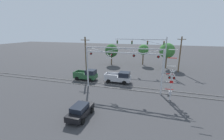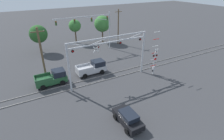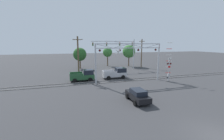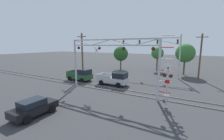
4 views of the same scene
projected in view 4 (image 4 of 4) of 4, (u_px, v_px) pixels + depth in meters
The scene contains 13 objects.
rail_track_near at pixel (112, 91), 19.69m from camera, with size 80.00×0.08×0.10m, color gray.
rail_track_far at pixel (117, 89), 20.92m from camera, with size 80.00×0.08×0.10m, color gray.
crossing_gantry at pixel (111, 57), 18.69m from camera, with size 12.16×0.29×6.81m.
crossing_signal_mast at pixel (167, 85), 14.23m from camera, with size 1.17×0.35×7.00m.
traffic_signal_span at pixel (163, 48), 27.69m from camera, with size 11.63×0.39×7.94m.
pickup_truck_lead at pixel (114, 79), 22.82m from camera, with size 4.70×2.21×2.05m.
pickup_truck_following at pixel (81, 75), 25.63m from camera, with size 4.37×2.21×2.05m.
sedan_waiting at pixel (34, 107), 12.91m from camera, with size 1.90×3.85×1.50m.
utility_pole_left at pixel (82, 56), 26.66m from camera, with size 1.80×0.28×8.11m.
utility_pole_right at pixel (200, 56), 26.34m from camera, with size 1.80×0.28×8.01m.
background_tree_beyond_span at pixel (121, 54), 37.22m from camera, with size 3.59×3.59×5.69m.
background_tree_far_left_verge at pixel (185, 53), 30.18m from camera, with size 3.78×3.78×6.34m.
background_tree_far_right_verge at pixel (158, 53), 35.14m from camera, with size 2.84×2.84×5.60m.
Camera 4 is at (9.30, 0.74, 6.11)m, focal length 24.00 mm.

